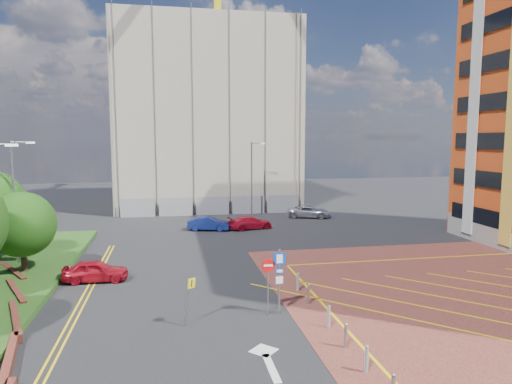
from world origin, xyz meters
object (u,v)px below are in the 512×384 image
object	(u,v)px
lamp_left_far	(15,197)
car_red_back	(250,223)
sign_cluster	(275,275)
car_silver_back	(309,212)
car_blue_back	(209,224)
lamp_back	(252,176)
tree_c	(22,224)
car_red_left	(96,271)
warning_sign	(189,296)

from	to	relation	value
lamp_left_far	car_red_back	bearing A→B (deg)	29.13
sign_cluster	car_silver_back	size ratio (longest dim) A/B	0.71
car_blue_back	car_silver_back	distance (m)	12.06
sign_cluster	lamp_left_far	bearing A→B (deg)	143.18
lamp_back	car_blue_back	xyz separation A→B (m)	(-5.21, -6.38, -3.73)
tree_c	car_red_left	size ratio (longest dim) A/B	1.31
car_red_back	warning_sign	bearing A→B (deg)	149.36
car_blue_back	car_red_back	xyz separation A→B (m)	(3.85, -0.07, -0.03)
lamp_left_far	tree_c	bearing A→B (deg)	-65.29
lamp_left_far	car_red_back	distance (m)	20.04
lamp_back	car_silver_back	world-z (taller)	lamp_back
lamp_left_far	car_silver_back	distance (m)	28.59
car_red_left	car_red_back	bearing A→B (deg)	-39.10
car_blue_back	car_silver_back	world-z (taller)	car_blue_back
tree_c	warning_sign	xyz separation A→B (m)	(9.67, -9.63, -1.76)
sign_cluster	car_silver_back	xyz separation A→B (m)	(9.63, 25.45, -1.32)
tree_c	car_red_back	bearing A→B (deg)	35.46
sign_cluster	car_red_left	distance (m)	11.67
car_blue_back	car_red_left	bearing A→B (deg)	164.49
tree_c	car_blue_back	xyz separation A→B (m)	(12.37, 11.62, -2.56)
lamp_left_far	car_silver_back	world-z (taller)	lamp_left_far
lamp_back	car_blue_back	world-z (taller)	lamp_back
sign_cluster	car_red_back	xyz separation A→B (m)	(2.42, 20.57, -1.35)
lamp_back	car_silver_back	distance (m)	7.11
car_blue_back	car_silver_back	size ratio (longest dim) A/B	0.85
car_silver_back	warning_sign	bearing A→B (deg)	172.03
lamp_back	car_blue_back	distance (m)	9.04
sign_cluster	warning_sign	bearing A→B (deg)	-171.48
tree_c	sign_cluster	distance (m)	16.53
lamp_left_far	car_red_left	bearing A→B (deg)	-36.95
warning_sign	car_red_left	xyz separation A→B (m)	(-5.17, 7.56, -0.79)
warning_sign	car_silver_back	size ratio (longest dim) A/B	0.50
car_red_back	car_silver_back	distance (m)	8.70
lamp_left_far	car_blue_back	world-z (taller)	lamp_left_far
lamp_left_far	car_red_back	size ratio (longest dim) A/B	1.94
tree_c	lamp_left_far	xyz separation A→B (m)	(-0.92, 2.00, 1.47)
warning_sign	car_blue_back	bearing A→B (deg)	82.76
tree_c	warning_sign	world-z (taller)	tree_c
lamp_back	car_blue_back	bearing A→B (deg)	-129.25
sign_cluster	car_blue_back	world-z (taller)	sign_cluster
warning_sign	car_red_back	distance (m)	22.19
car_silver_back	car_red_back	bearing A→B (deg)	143.96
lamp_left_far	sign_cluster	size ratio (longest dim) A/B	2.50
lamp_left_far	warning_sign	distance (m)	16.06
tree_c	sign_cluster	size ratio (longest dim) A/B	1.53
lamp_left_far	lamp_back	xyz separation A→B (m)	(18.50, 16.00, -0.30)
car_red_left	lamp_back	bearing A→B (deg)	-31.49
lamp_back	car_red_left	xyz separation A→B (m)	(-13.08, -20.08, -3.72)
sign_cluster	car_red_left	world-z (taller)	sign_cluster
tree_c	warning_sign	bearing A→B (deg)	-44.91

